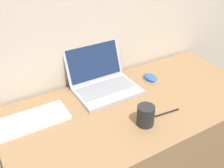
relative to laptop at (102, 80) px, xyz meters
name	(u,v)px	position (x,y,z in m)	size (l,w,h in m)	color
desk	(134,151)	(0.09, -0.23, -0.43)	(1.46, 0.70, 0.76)	#936D47
laptop	(102,80)	(0.00, 0.00, 0.00)	(0.36, 0.34, 0.24)	#ADADB2
drink_cup	(146,115)	(0.02, -0.40, 0.00)	(0.09, 0.09, 0.11)	#232326
computer_mouse	(150,78)	(0.30, -0.07, -0.04)	(0.07, 0.11, 0.03)	#B2B2B7
external_keyboard	(31,121)	(-0.46, -0.10, -0.04)	(0.37, 0.16, 0.02)	silver
pen	(167,113)	(0.17, -0.39, -0.05)	(0.15, 0.02, 0.01)	black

